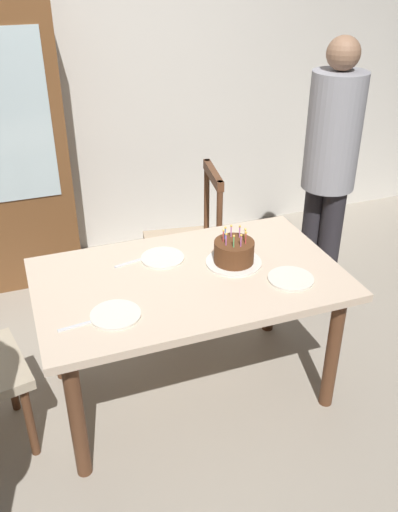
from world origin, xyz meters
name	(u,v)px	position (x,y,z in m)	size (l,w,h in m)	color
ground	(190,388)	(0.00, 0.00, 0.00)	(6.40, 6.40, 0.00)	#9E9384
back_wall	(102,77)	(0.00, 1.85, 1.30)	(6.40, 0.10, 2.60)	beige
dining_table	(189,292)	(0.00, 0.00, 0.63)	(1.48, 0.89, 0.73)	beige
birthday_cake	(234,253)	(0.25, 0.04, 0.78)	(0.28, 0.28, 0.19)	silver
plate_near_celebrant	(116,315)	(-0.41, -0.20, 0.73)	(0.22, 0.22, 0.01)	silver
plate_far_side	(163,258)	(-0.07, 0.20, 0.73)	(0.22, 0.22, 0.01)	silver
plate_near_guest	(291,279)	(0.44, -0.20, 0.73)	(0.22, 0.22, 0.01)	silver
fork_near_celebrant	(79,325)	(-0.57, -0.22, 0.73)	(0.18, 0.02, 0.01)	silver
fork_far_side	(131,262)	(-0.23, 0.22, 0.73)	(0.18, 0.02, 0.01)	silver
chair_spindle_back	(186,245)	(0.24, 0.76, 0.46)	(0.50, 0.50, 0.95)	tan
person_guest	(330,164)	(1.09, 0.55, 0.97)	(0.32, 0.32, 1.70)	#262328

